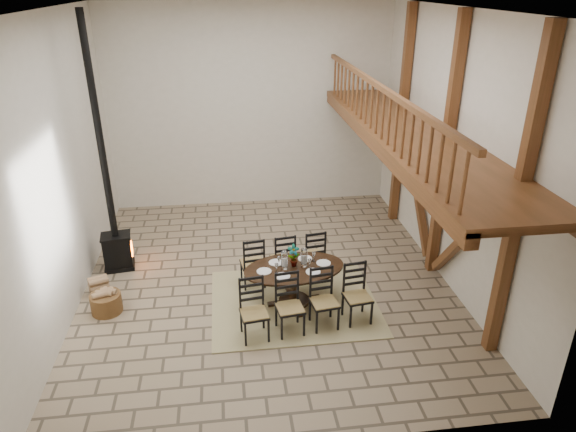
{
  "coord_description": "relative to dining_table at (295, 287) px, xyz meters",
  "views": [
    {
      "loc": [
        -0.7,
        -8.67,
        5.43
      ],
      "look_at": [
        0.47,
        0.4,
        1.19
      ],
      "focal_mm": 32.0,
      "sensor_mm": 36.0,
      "label": 1
    }
  ],
  "objects": [
    {
      "name": "room_shell",
      "position": [
        0.75,
        0.93,
        2.63
      ],
      "size": [
        7.02,
        8.02,
        5.01
      ],
      "color": "silver",
      "rests_on": "ground"
    },
    {
      "name": "rug",
      "position": [
        -0.01,
        0.08,
        -0.38
      ],
      "size": [
        3.0,
        2.5,
        0.02
      ],
      "primitive_type": "cube",
      "color": "tan",
      "rests_on": "ground"
    },
    {
      "name": "wood_stove",
      "position": [
        -3.4,
        1.8,
        0.76
      ],
      "size": [
        0.64,
        0.53,
        5.0
      ],
      "rotation": [
        0.0,
        0.0,
        0.14
      ],
      "color": "black",
      "rests_on": "ground"
    },
    {
      "name": "log_basket",
      "position": [
        -3.37,
        0.25,
        -0.19
      ],
      "size": [
        0.54,
        0.54,
        0.45
      ],
      "rotation": [
        0.0,
        0.0,
        -0.17
      ],
      "color": "brown",
      "rests_on": "ground"
    },
    {
      "name": "dining_table",
      "position": [
        0.0,
        0.0,
        0.0
      ],
      "size": [
        2.28,
        2.27,
        1.17
      ],
      "rotation": [
        0.0,
        0.0,
        0.14
      ],
      "color": "black",
      "rests_on": "ground"
    },
    {
      "name": "log_stack",
      "position": [
        -3.62,
        0.85,
        -0.21
      ],
      "size": [
        0.41,
        0.36,
        0.36
      ],
      "rotation": [
        0.0,
        0.0,
        0.4
      ],
      "color": "tan",
      "rests_on": "ground"
    },
    {
      "name": "ground",
      "position": [
        -0.44,
        0.93,
        -0.39
      ],
      "size": [
        8.0,
        8.0,
        0.0
      ],
      "primitive_type": "plane",
      "color": "gray",
      "rests_on": "ground"
    }
  ]
}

